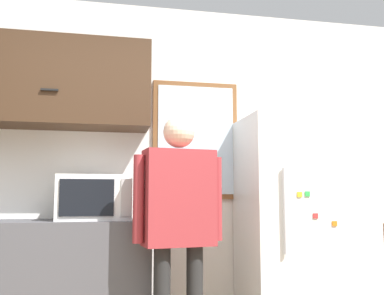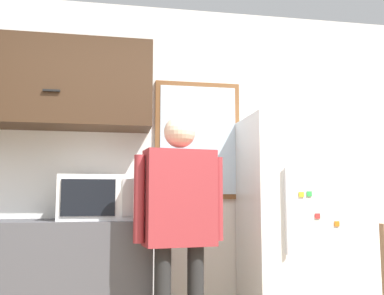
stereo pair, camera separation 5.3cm
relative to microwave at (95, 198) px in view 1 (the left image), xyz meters
The scene contains 5 objects.
back_wall 0.56m from the microwave, 40.73° to the left, with size 6.00×0.06×2.70m.
microwave is the anchor object (origin of this frame).
person 0.68m from the microwave, 34.56° to the right, with size 0.61×0.28×1.63m.
refrigerator 1.54m from the microwave, ahead, with size 0.79×0.67×1.70m.
window 0.98m from the microwave, 18.77° to the left, with size 0.72×0.05×0.98m.
Camera 1 is at (-0.29, -1.43, 1.08)m, focal length 40.00 mm.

